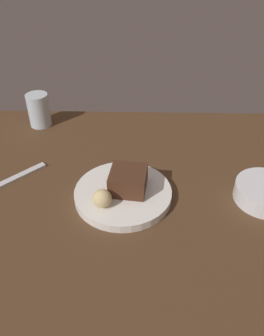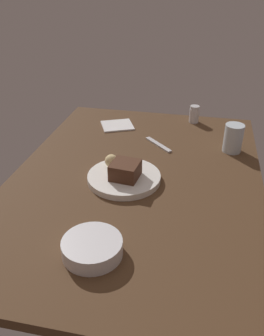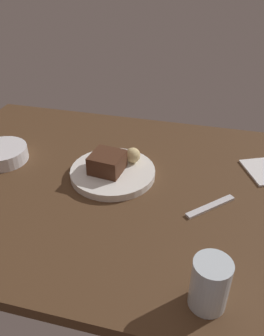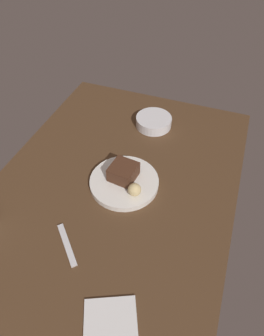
{
  "view_description": "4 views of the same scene",
  "coord_description": "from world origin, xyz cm",
  "px_view_note": "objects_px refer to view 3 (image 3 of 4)",
  "views": [
    {
      "loc": [
        -6.75,
        66.52,
        60.32
      ],
      "look_at": [
        -5.02,
        -0.97,
        8.87
      ],
      "focal_mm": 35.95,
      "sensor_mm": 36.0,
      "label": 1
    },
    {
      "loc": [
        -100.47,
        -20.01,
        66.22
      ],
      "look_at": [
        -1.27,
        1.05,
        7.14
      ],
      "focal_mm": 37.89,
      "sensor_mm": 36.0,
      "label": 2
    },
    {
      "loc": [
        22.96,
        -75.29,
        61.08
      ],
      "look_at": [
        3.23,
        1.9,
        7.66
      ],
      "focal_mm": 37.31,
      "sensor_mm": 36.0,
      "label": 3
    },
    {
      "loc": [
        59.78,
        29.39,
        83.1
      ],
      "look_at": [
        -6.35,
        5.07,
        8.43
      ],
      "focal_mm": 31.49,
      "sensor_mm": 36.0,
      "label": 4
    }
  ],
  "objects_px": {
    "dessert_plate": "(113,173)",
    "side_bowl": "(2,154)",
    "bread_roll": "(133,155)",
    "water_glass": "(210,284)",
    "dessert_spoon": "(211,206)",
    "chocolate_cake_slice": "(107,162)"
  },
  "relations": [
    {
      "from": "chocolate_cake_slice",
      "to": "bread_roll",
      "type": "bearing_deg",
      "value": 46.84
    },
    {
      "from": "dessert_plate",
      "to": "chocolate_cake_slice",
      "type": "xyz_separation_m",
      "value": [
        -0.01,
        -0.01,
        0.04
      ]
    },
    {
      "from": "dessert_plate",
      "to": "chocolate_cake_slice",
      "type": "height_order",
      "value": "chocolate_cake_slice"
    },
    {
      "from": "bread_roll",
      "to": "water_glass",
      "type": "relative_size",
      "value": 0.41
    },
    {
      "from": "dessert_plate",
      "to": "water_glass",
      "type": "height_order",
      "value": "water_glass"
    },
    {
      "from": "chocolate_cake_slice",
      "to": "dessert_plate",
      "type": "bearing_deg",
      "value": 29.75
    },
    {
      "from": "dessert_plate",
      "to": "dessert_spoon",
      "type": "xyz_separation_m",
      "value": [
        0.28,
        -0.07,
        -0.01
      ]
    },
    {
      "from": "side_bowl",
      "to": "dessert_spoon",
      "type": "distance_m",
      "value": 0.64
    },
    {
      "from": "chocolate_cake_slice",
      "to": "dessert_spoon",
      "type": "height_order",
      "value": "chocolate_cake_slice"
    },
    {
      "from": "bread_roll",
      "to": "side_bowl",
      "type": "distance_m",
      "value": 0.4
    },
    {
      "from": "bread_roll",
      "to": "water_glass",
      "type": "height_order",
      "value": "water_glass"
    },
    {
      "from": "water_glass",
      "to": "dessert_spoon",
      "type": "distance_m",
      "value": 0.29
    },
    {
      "from": "dessert_plate",
      "to": "bread_roll",
      "type": "height_order",
      "value": "bread_roll"
    },
    {
      "from": "dessert_spoon",
      "to": "chocolate_cake_slice",
      "type": "bearing_deg",
      "value": -57.83
    },
    {
      "from": "chocolate_cake_slice",
      "to": "bread_roll",
      "type": "height_order",
      "value": "chocolate_cake_slice"
    },
    {
      "from": "bread_roll",
      "to": "dessert_spoon",
      "type": "bearing_deg",
      "value": -28.49
    },
    {
      "from": "bread_roll",
      "to": "dessert_spoon",
      "type": "height_order",
      "value": "bread_roll"
    },
    {
      "from": "chocolate_cake_slice",
      "to": "bread_roll",
      "type": "distance_m",
      "value": 0.09
    },
    {
      "from": "dessert_plate",
      "to": "side_bowl",
      "type": "relative_size",
      "value": 1.6
    },
    {
      "from": "water_glass",
      "to": "dessert_spoon",
      "type": "xyz_separation_m",
      "value": [
        -0.01,
        0.28,
        -0.05
      ]
    },
    {
      "from": "bread_roll",
      "to": "side_bowl",
      "type": "height_order",
      "value": "bread_roll"
    },
    {
      "from": "chocolate_cake_slice",
      "to": "water_glass",
      "type": "xyz_separation_m",
      "value": [
        0.31,
        -0.35,
        0.01
      ]
    }
  ]
}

